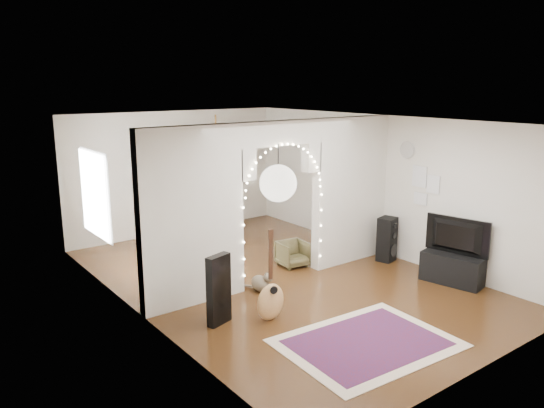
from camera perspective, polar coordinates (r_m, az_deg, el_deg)
floor at (r=9.20m, az=0.82°, el=-8.04°), size 7.50×7.50×0.00m
ceiling at (r=8.61m, az=0.88°, el=8.98°), size 5.00×7.50×0.02m
wall_back at (r=11.94m, az=-10.31°, el=3.35°), size 5.00×0.02×2.70m
wall_front at (r=6.40m, az=22.11°, el=-5.75°), size 5.00×0.02×2.70m
wall_left at (r=7.58m, az=-14.24°, el=-2.34°), size 0.02×7.50×2.70m
wall_right at (r=10.50m, az=11.67°, el=2.00°), size 0.02×7.50×2.70m
divider_wall at (r=8.79m, az=0.85°, el=0.66°), size 5.00×0.20×2.70m
fairy_lights at (r=8.67m, az=1.38°, el=1.32°), size 1.64×0.04×1.60m
window at (r=9.20m, az=-18.54°, el=1.01°), size 0.04×1.20×1.40m
wall_clock at (r=9.99m, az=14.38°, el=5.67°), size 0.03×0.31×0.31m
picture_frames at (r=9.84m, az=16.00°, el=1.93°), size 0.02×0.50×0.70m
paper_lantern at (r=5.63m, az=0.66°, el=2.25°), size 0.40×0.40×0.40m
ceiling_fan at (r=10.28m, az=-6.07°, el=7.87°), size 1.10×1.10×0.30m
area_rug at (r=7.19m, az=10.20°, el=-14.48°), size 2.27×1.77×0.02m
guitar_case at (r=7.45m, az=-5.75°, el=-9.17°), size 0.40×0.23×1.00m
acoustic_guitar at (r=7.51m, az=-0.16°, el=-8.94°), size 0.47×0.21×1.13m
tabby_cat at (r=8.62m, az=-1.18°, el=-8.46°), size 0.35×0.55×0.37m
floor_speaker at (r=10.21m, az=12.26°, el=-3.74°), size 0.39×0.36×0.84m
media_console at (r=9.42m, az=18.80°, el=-6.64°), size 0.59×1.06×0.50m
tv at (r=9.26m, az=19.05°, el=-3.37°), size 0.35×1.08×0.62m
bookcase at (r=11.91m, az=-8.99°, el=0.24°), size 1.38×0.36×1.42m
dining_table at (r=11.79m, az=-9.10°, el=-0.04°), size 1.25×0.87×0.76m
flower_vase at (r=11.75m, az=-9.13°, el=0.77°), size 0.19×0.19×0.19m
dining_chair_left at (r=10.03m, az=-8.43°, el=-5.12°), size 0.53×0.54×0.42m
dining_chair_right at (r=9.76m, az=2.26°, el=-5.37°), size 0.55×0.57×0.47m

